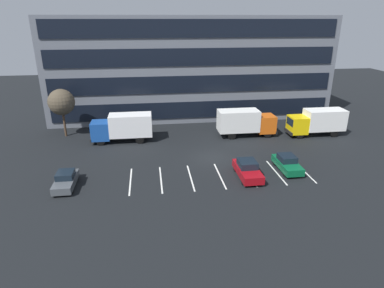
# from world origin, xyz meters

# --- Properties ---
(ground_plane) EXTENTS (120.00, 120.00, 0.00)m
(ground_plane) POSITION_xyz_m (0.00, 0.00, 0.00)
(ground_plane) COLOR black
(office_building) EXTENTS (40.41, 10.86, 14.40)m
(office_building) POSITION_xyz_m (0.00, 17.95, 7.20)
(office_building) COLOR slate
(office_building) RESTS_ON ground_plane
(lot_markings) EXTENTS (16.94, 5.40, 0.01)m
(lot_markings) POSITION_xyz_m (0.00, -4.35, 0.00)
(lot_markings) COLOR silver
(lot_markings) RESTS_ON ground_plane
(box_truck_yellow) EXTENTS (7.16, 2.37, 3.32)m
(box_truck_yellow) POSITION_xyz_m (14.64, 5.42, 1.87)
(box_truck_yellow) COLOR yellow
(box_truck_yellow) RESTS_ON ground_plane
(box_truck_blue) EXTENTS (7.26, 2.40, 3.37)m
(box_truck_blue) POSITION_xyz_m (-9.57, 6.35, 1.90)
(box_truck_blue) COLOR #194799
(box_truck_blue) RESTS_ON ground_plane
(box_truck_orange) EXTENTS (7.30, 2.42, 3.38)m
(box_truck_orange) POSITION_xyz_m (5.51, 6.32, 1.90)
(box_truck_orange) COLOR #D85914
(box_truck_orange) RESTS_ON ground_plane
(sedan_maroon) EXTENTS (1.85, 4.42, 1.58)m
(sedan_maroon) POSITION_xyz_m (2.50, -4.89, 0.75)
(sedan_maroon) COLOR maroon
(sedan_maroon) RESTS_ON ground_plane
(sedan_forest) EXTENTS (1.73, 4.13, 1.48)m
(sedan_forest) POSITION_xyz_m (6.82, -3.93, 0.70)
(sedan_forest) COLOR #0C5933
(sedan_forest) RESTS_ON ground_plane
(sedan_charcoal) EXTENTS (1.63, 3.90, 1.40)m
(sedan_charcoal) POSITION_xyz_m (-13.99, -4.66, 0.66)
(sedan_charcoal) COLOR #474C51
(sedan_charcoal) RESTS_ON ground_plane
(bare_tree) EXTENTS (3.20, 3.20, 6.00)m
(bare_tree) POSITION_xyz_m (-17.00, 9.35, 4.38)
(bare_tree) COLOR #473323
(bare_tree) RESTS_ON ground_plane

